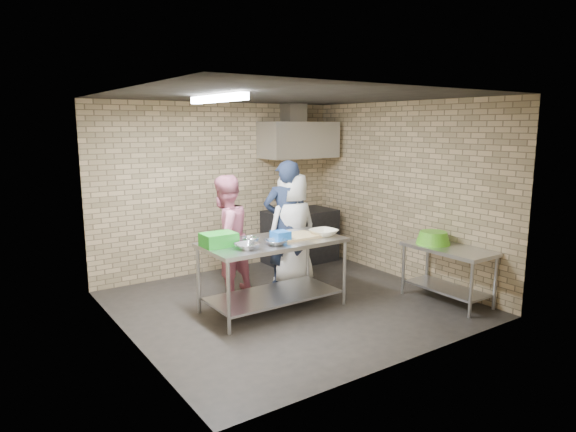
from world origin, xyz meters
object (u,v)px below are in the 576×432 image
at_px(green_crate, 219,240).
at_px(man_navy, 286,224).
at_px(side_counter, 447,274).
at_px(woman_white, 292,229).
at_px(bottle_red, 295,144).
at_px(bottle_green, 313,144).
at_px(stove, 300,236).
at_px(woman_pink, 225,237).
at_px(green_basin, 433,238).
at_px(prep_table, 273,275).
at_px(blue_tub, 281,236).

xyz_separation_m(green_crate, man_navy, (1.40, 0.61, -0.06)).
height_order(side_counter, green_crate, green_crate).
relative_size(man_navy, woman_white, 1.10).
height_order(side_counter, bottle_red, bottle_red).
relative_size(bottle_green, man_navy, 0.08).
bearing_deg(green_crate, woman_white, 21.78).
xyz_separation_m(stove, woman_pink, (-1.91, -0.89, 0.39)).
bearing_deg(bottle_green, man_navy, -139.46).
bearing_deg(green_basin, stove, 99.76).
height_order(prep_table, man_navy, man_navy).
xyz_separation_m(blue_tub, man_navy, (0.65, 0.83, -0.04)).
distance_m(green_crate, bottle_red, 3.15).
relative_size(prep_table, woman_pink, 1.07).
distance_m(side_counter, green_crate, 3.09).
bearing_deg(bottle_green, bottle_red, 180.00).
bearing_deg(woman_pink, bottle_green, -171.98).
distance_m(blue_tub, woman_white, 1.12).
bearing_deg(side_counter, stove, 99.29).
xyz_separation_m(stove, bottle_green, (0.45, 0.24, 1.57)).
bearing_deg(bottle_red, blue_tub, -129.10).
bearing_deg(blue_tub, man_navy, 51.68).
xyz_separation_m(green_crate, bottle_green, (2.78, 1.78, 1.03)).
distance_m(stove, woman_white, 1.31).
bearing_deg(woman_pink, woman_white, 159.69).
height_order(green_crate, woman_pink, woman_pink).
bearing_deg(woman_white, green_crate, 23.04).
height_order(green_crate, bottle_red, bottle_red).
xyz_separation_m(prep_table, bottle_green, (2.08, 1.90, 1.56)).
relative_size(green_basin, woman_pink, 0.27).
bearing_deg(man_navy, stove, -110.55).
distance_m(bottle_green, woman_pink, 2.86).
bearing_deg(woman_pink, blue_tub, 93.28).
bearing_deg(prep_table, man_navy, 45.93).
distance_m(prep_table, blue_tub, 0.53).
bearing_deg(blue_tub, stove, 48.16).
bearing_deg(green_basin, prep_table, 157.77).
distance_m(stove, blue_tub, 2.42).
distance_m(prep_table, green_basin, 2.25).
bearing_deg(stove, side_counter, -80.71).
bearing_deg(woman_pink, bottle_red, -167.59).
bearing_deg(woman_pink, prep_table, 92.50).
height_order(blue_tub, man_navy, man_navy).
bearing_deg(man_navy, prep_table, 70.03).
xyz_separation_m(side_counter, stove, (-0.45, 2.75, 0.08)).
height_order(bottle_green, woman_white, bottle_green).
xyz_separation_m(side_counter, man_navy, (-1.37, 1.82, 0.55)).
bearing_deg(prep_table, green_crate, 170.27).
xyz_separation_m(prep_table, bottle_red, (1.68, 1.90, 1.58)).
bearing_deg(stove, bottle_green, 28.07).
relative_size(side_counter, man_navy, 0.65).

